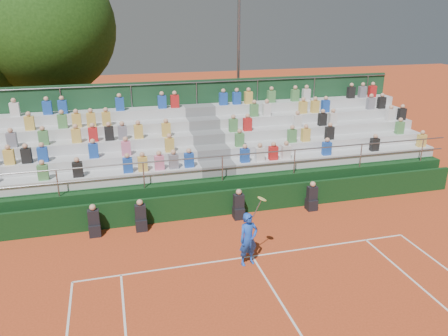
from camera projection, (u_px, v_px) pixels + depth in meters
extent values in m
plane|color=#C94A21|center=(252.00, 256.00, 13.97)|extent=(90.00, 90.00, 0.00)
cube|color=white|center=(252.00, 256.00, 13.97)|extent=(11.00, 0.06, 0.01)
cube|color=white|center=(292.00, 321.00, 11.06)|extent=(0.06, 6.40, 0.01)
cube|color=black|center=(226.00, 202.00, 16.71)|extent=(20.00, 0.15, 1.00)
cube|color=black|center=(95.00, 230.00, 15.21)|extent=(0.40, 0.40, 0.44)
cube|color=black|center=(94.00, 217.00, 15.05)|extent=(0.38, 0.25, 0.55)
sphere|color=tan|center=(92.00, 207.00, 14.92)|extent=(0.22, 0.22, 0.22)
cube|color=black|center=(141.00, 224.00, 15.60)|extent=(0.40, 0.40, 0.44)
cube|color=black|center=(140.00, 212.00, 15.44)|extent=(0.38, 0.25, 0.55)
sphere|color=tan|center=(140.00, 202.00, 15.31)|extent=(0.22, 0.22, 0.22)
cube|color=black|center=(239.00, 213.00, 16.48)|extent=(0.40, 0.40, 0.44)
cube|color=black|center=(239.00, 201.00, 16.32)|extent=(0.38, 0.25, 0.55)
sphere|color=tan|center=(239.00, 192.00, 16.19)|extent=(0.22, 0.22, 0.22)
cube|color=black|center=(311.00, 204.00, 17.21)|extent=(0.40, 0.40, 0.44)
cube|color=black|center=(312.00, 193.00, 17.05)|extent=(0.38, 0.25, 0.55)
sphere|color=tan|center=(313.00, 184.00, 16.92)|extent=(0.22, 0.22, 0.22)
cube|color=black|center=(208.00, 173.00, 19.49)|extent=(20.00, 5.20, 1.20)
cube|color=silver|center=(79.00, 180.00, 16.39)|extent=(9.30, 0.85, 0.42)
cube|color=silver|center=(336.00, 157.00, 19.00)|extent=(9.30, 0.85, 0.42)
cube|color=slate|center=(217.00, 168.00, 17.70)|extent=(1.40, 0.85, 0.42)
cube|color=silver|center=(79.00, 163.00, 17.03)|extent=(9.30, 0.85, 0.42)
cube|color=silver|center=(327.00, 143.00, 19.63)|extent=(9.30, 0.85, 0.42)
cube|color=slate|center=(212.00, 152.00, 18.33)|extent=(1.40, 0.85, 0.42)
cube|color=silver|center=(78.00, 146.00, 17.66)|extent=(9.30, 0.85, 0.42)
cube|color=silver|center=(319.00, 129.00, 20.26)|extent=(9.30, 0.85, 0.42)
cube|color=slate|center=(207.00, 137.00, 18.96)|extent=(1.40, 0.85, 0.42)
cube|color=silver|center=(78.00, 131.00, 18.29)|extent=(9.30, 0.85, 0.42)
cube|color=silver|center=(312.00, 116.00, 20.89)|extent=(9.30, 0.85, 0.42)
cube|color=slate|center=(203.00, 123.00, 19.59)|extent=(1.40, 0.85, 0.42)
cube|color=silver|center=(78.00, 117.00, 18.92)|extent=(9.30, 0.85, 0.42)
cube|color=silver|center=(305.00, 104.00, 21.52)|extent=(9.30, 0.85, 0.42)
cube|color=slate|center=(199.00, 110.00, 20.22)|extent=(1.40, 0.85, 0.42)
cube|color=#194326|center=(197.00, 126.00, 21.00)|extent=(20.00, 0.12, 4.40)
cylinder|color=gray|center=(222.00, 156.00, 16.63)|extent=(20.00, 0.05, 0.05)
cylinder|color=gray|center=(196.00, 82.00, 20.20)|extent=(20.00, 0.05, 0.05)
cube|color=#4C8C4C|center=(43.00, 172.00, 15.80)|extent=(0.36, 0.24, 0.56)
cube|color=black|center=(78.00, 169.00, 16.10)|extent=(0.36, 0.24, 0.56)
cube|color=#1E4CB2|center=(128.00, 165.00, 16.54)|extent=(0.36, 0.24, 0.56)
cube|color=gold|center=(143.00, 164.00, 16.67)|extent=(0.36, 0.24, 0.56)
cube|color=pink|center=(159.00, 163.00, 16.83)|extent=(0.36, 0.24, 0.56)
cube|color=slate|center=(174.00, 161.00, 16.96)|extent=(0.36, 0.24, 0.56)
cube|color=#1E4CB2|center=(189.00, 160.00, 17.11)|extent=(0.36, 0.24, 0.56)
cube|color=gold|center=(9.00, 157.00, 16.14)|extent=(0.36, 0.24, 0.56)
cube|color=black|center=(27.00, 156.00, 16.28)|extent=(0.36, 0.24, 0.56)
cube|color=#1E4CB2|center=(43.00, 154.00, 16.42)|extent=(0.36, 0.24, 0.56)
cube|color=#1E4CB2|center=(94.00, 151.00, 16.87)|extent=(0.36, 0.24, 0.56)
cube|color=pink|center=(126.00, 148.00, 17.17)|extent=(0.36, 0.24, 0.56)
cube|color=gold|center=(170.00, 145.00, 17.59)|extent=(0.36, 0.24, 0.56)
cube|color=slate|center=(12.00, 140.00, 16.77)|extent=(0.36, 0.24, 0.56)
cube|color=#4C8C4C|center=(43.00, 138.00, 17.05)|extent=(0.36, 0.24, 0.56)
cube|color=gold|center=(76.00, 136.00, 17.35)|extent=(0.36, 0.24, 0.56)
cube|color=red|center=(93.00, 135.00, 17.51)|extent=(0.36, 0.24, 0.56)
cube|color=black|center=(109.00, 133.00, 17.66)|extent=(0.36, 0.24, 0.56)
cube|color=slate|center=(123.00, 133.00, 17.79)|extent=(0.36, 0.24, 0.56)
cube|color=gold|center=(138.00, 132.00, 17.94)|extent=(0.36, 0.24, 0.56)
cube|color=gold|center=(166.00, 130.00, 18.22)|extent=(0.36, 0.24, 0.56)
cube|color=gold|center=(30.00, 123.00, 17.54)|extent=(0.36, 0.24, 0.56)
cube|color=#4C8C4C|center=(62.00, 121.00, 17.85)|extent=(0.36, 0.24, 0.56)
cube|color=gold|center=(77.00, 120.00, 17.98)|extent=(0.36, 0.24, 0.56)
cube|color=gold|center=(91.00, 120.00, 18.12)|extent=(0.36, 0.24, 0.56)
cube|color=gold|center=(106.00, 119.00, 18.27)|extent=(0.36, 0.24, 0.56)
cube|color=silver|center=(15.00, 109.00, 18.02)|extent=(0.36, 0.24, 0.56)
cube|color=#1E4CB2|center=(47.00, 108.00, 18.33)|extent=(0.36, 0.24, 0.56)
cube|color=#1E4CB2|center=(63.00, 107.00, 18.48)|extent=(0.36, 0.24, 0.56)
cube|color=#1E4CB2|center=(120.00, 104.00, 19.05)|extent=(0.36, 0.24, 0.56)
cube|color=#1E4CB2|center=(162.00, 102.00, 19.50)|extent=(0.36, 0.24, 0.56)
cube|color=red|center=(175.00, 101.00, 19.64)|extent=(0.36, 0.24, 0.56)
cube|color=#1E4CB2|center=(245.00, 155.00, 17.67)|extent=(0.36, 0.24, 0.56)
cube|color=silver|center=(260.00, 154.00, 17.83)|extent=(0.36, 0.24, 0.56)
cube|color=red|center=(273.00, 153.00, 17.97)|extent=(0.36, 0.24, 0.56)
cube|color=silver|center=(286.00, 152.00, 18.11)|extent=(0.36, 0.24, 0.56)
cube|color=#1E4CB2|center=(327.00, 149.00, 18.56)|extent=(0.36, 0.24, 0.56)
cube|color=black|center=(375.00, 144.00, 19.12)|extent=(0.36, 0.24, 0.56)
cube|color=gold|center=(422.00, 141.00, 19.71)|extent=(0.36, 0.24, 0.56)
cube|color=#4C8C4C|center=(239.00, 140.00, 18.31)|extent=(0.36, 0.24, 0.56)
cube|color=#4C8C4C|center=(292.00, 136.00, 18.89)|extent=(0.36, 0.24, 0.56)
cube|color=gold|center=(306.00, 135.00, 19.04)|extent=(0.36, 0.24, 0.56)
cube|color=black|center=(329.00, 133.00, 19.32)|extent=(0.36, 0.24, 0.56)
cube|color=#4C8C4C|center=(400.00, 128.00, 20.20)|extent=(0.36, 0.24, 0.56)
cube|color=#4C8C4C|center=(233.00, 125.00, 18.93)|extent=(0.36, 0.24, 0.56)
cube|color=red|center=(247.00, 124.00, 19.09)|extent=(0.36, 0.24, 0.56)
cube|color=silver|center=(297.00, 121.00, 19.66)|extent=(0.36, 0.24, 0.56)
cube|color=black|center=(322.00, 119.00, 19.97)|extent=(0.36, 0.24, 0.56)
cube|color=silver|center=(333.00, 119.00, 20.09)|extent=(0.36, 0.24, 0.56)
cube|color=silver|center=(390.00, 115.00, 20.83)|extent=(0.36, 0.24, 0.56)
cube|color=black|center=(402.00, 114.00, 20.99)|extent=(0.36, 0.24, 0.56)
cube|color=#4C8C4C|center=(254.00, 110.00, 19.86)|extent=(0.36, 0.24, 0.56)
cube|color=silver|center=(267.00, 109.00, 20.01)|extent=(0.36, 0.24, 0.56)
cube|color=gold|center=(303.00, 107.00, 20.45)|extent=(0.36, 0.24, 0.56)
cube|color=gold|center=(315.00, 107.00, 20.60)|extent=(0.36, 0.24, 0.56)
cube|color=#1E4CB2|center=(325.00, 106.00, 20.73)|extent=(0.36, 0.24, 0.56)
cube|color=slate|center=(371.00, 103.00, 21.32)|extent=(0.36, 0.24, 0.56)
cube|color=black|center=(381.00, 103.00, 21.47)|extent=(0.36, 0.24, 0.56)
cube|color=#1E4CB2|center=(223.00, 99.00, 20.19)|extent=(0.36, 0.24, 0.56)
cube|color=#1E4CB2|center=(237.00, 98.00, 20.35)|extent=(0.36, 0.24, 0.56)
cube|color=gold|center=(248.00, 98.00, 20.49)|extent=(0.36, 0.24, 0.56)
cube|color=#4C8C4C|center=(271.00, 97.00, 20.77)|extent=(0.36, 0.24, 0.56)
cube|color=#4C8C4C|center=(295.00, 95.00, 21.07)|extent=(0.36, 0.24, 0.56)
cube|color=silver|center=(306.00, 95.00, 21.21)|extent=(0.36, 0.24, 0.56)
cube|color=black|center=(351.00, 92.00, 21.80)|extent=(0.36, 0.24, 0.56)
cube|color=slate|center=(362.00, 92.00, 21.96)|extent=(0.36, 0.24, 0.56)
cube|color=red|center=(372.00, 91.00, 22.10)|extent=(0.36, 0.24, 0.56)
imported|color=blue|center=(248.00, 239.00, 13.29)|extent=(0.70, 0.54, 1.71)
cylinder|color=gray|center=(257.00, 209.00, 13.01)|extent=(0.26, 0.03, 0.51)
cylinder|color=#E5D866|center=(262.00, 199.00, 12.95)|extent=(0.26, 0.28, 0.14)
cylinder|color=#352513|center=(58.00, 118.00, 23.64)|extent=(0.50, 0.50, 3.87)
sphere|color=#173A0F|center=(46.00, 27.00, 22.04)|extent=(6.96, 6.96, 6.96)
cylinder|color=gray|center=(238.00, 72.00, 24.56)|extent=(0.16, 0.16, 8.41)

